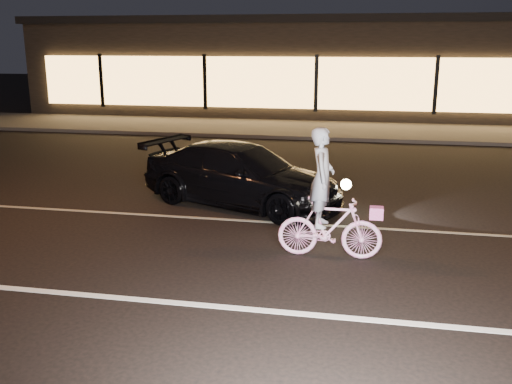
# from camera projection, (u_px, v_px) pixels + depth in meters

# --- Properties ---
(ground) EXTENTS (90.00, 90.00, 0.00)m
(ground) POSITION_uv_depth(u_px,v_px,m) (226.00, 261.00, 8.57)
(ground) COLOR black
(ground) RESTS_ON ground
(lane_stripe_near) EXTENTS (60.00, 0.12, 0.01)m
(lane_stripe_near) POSITION_uv_depth(u_px,v_px,m) (198.00, 305.00, 7.15)
(lane_stripe_near) COLOR silver
(lane_stripe_near) RESTS_ON ground
(lane_stripe_far) EXTENTS (60.00, 0.10, 0.01)m
(lane_stripe_far) POSITION_uv_depth(u_px,v_px,m) (252.00, 221.00, 10.47)
(lane_stripe_far) COLOR gray
(lane_stripe_far) RESTS_ON ground
(sidewalk) EXTENTS (30.00, 4.00, 0.12)m
(sidewalk) POSITION_uv_depth(u_px,v_px,m) (311.00, 129.00, 20.90)
(sidewalk) COLOR #383533
(sidewalk) RESTS_ON ground
(storefront) EXTENTS (25.40, 8.42, 4.20)m
(storefront) POSITION_uv_depth(u_px,v_px,m) (325.00, 65.00, 26.02)
(storefront) COLOR black
(storefront) RESTS_ON ground
(cyclist) EXTENTS (1.58, 0.55, 1.99)m
(cyclist) POSITION_uv_depth(u_px,v_px,m) (328.00, 213.00, 8.57)
(cyclist) COLOR #FF45B2
(cyclist) RESTS_ON ground
(sedan) EXTENTS (4.55, 3.09, 1.22)m
(sedan) POSITION_uv_depth(u_px,v_px,m) (242.00, 175.00, 11.39)
(sedan) COLOR black
(sedan) RESTS_ON ground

